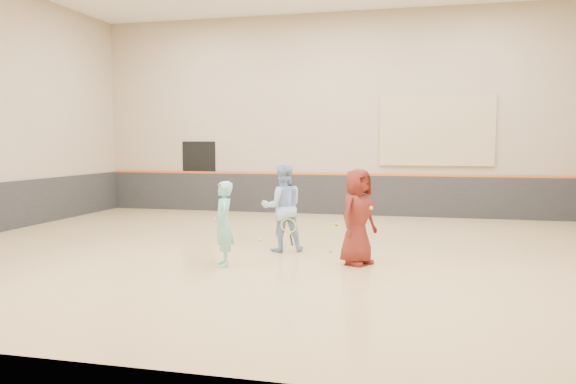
% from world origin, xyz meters
% --- Properties ---
extents(room, '(15.04, 12.04, 6.22)m').
position_xyz_m(room, '(0.00, 0.00, 0.81)').
color(room, tan).
rests_on(room, ground).
extents(wainscot_back, '(14.90, 0.04, 1.20)m').
position_xyz_m(wainscot_back, '(0.00, 5.97, 0.60)').
color(wainscot_back, '#232326').
rests_on(wainscot_back, floor).
extents(accent_stripe, '(14.90, 0.03, 0.06)m').
position_xyz_m(accent_stripe, '(0.00, 5.96, 1.22)').
color(accent_stripe, '#D85914').
rests_on(accent_stripe, wall_back).
extents(acoustic_panel, '(3.20, 0.08, 2.00)m').
position_xyz_m(acoustic_panel, '(2.80, 5.95, 2.50)').
color(acoustic_panel, tan).
rests_on(acoustic_panel, wall_back).
extents(doorway, '(1.10, 0.05, 2.20)m').
position_xyz_m(doorway, '(-4.50, 5.98, 1.10)').
color(doorway, black).
rests_on(doorway, floor).
extents(girl, '(0.54, 0.64, 1.49)m').
position_xyz_m(girl, '(-0.91, -1.58, 0.75)').
color(girl, '#7EDBD6').
rests_on(girl, floor).
extents(instructor, '(1.04, 0.95, 1.75)m').
position_xyz_m(instructor, '(-0.25, 0.02, 0.87)').
color(instructor, '#9BC0EF').
rests_on(instructor, floor).
extents(young_man, '(0.89, 0.99, 1.71)m').
position_xyz_m(young_man, '(1.35, -0.88, 0.85)').
color(young_man, maroon).
rests_on(young_man, floor).
extents(held_racket, '(0.39, 0.39, 0.60)m').
position_xyz_m(held_racket, '(-0.06, -0.27, 0.56)').
color(held_racket, '#BBDC30').
rests_on(held_racket, instructor).
extents(spare_racket, '(0.61, 0.61, 0.06)m').
position_xyz_m(spare_racket, '(0.21, 3.81, 0.03)').
color(spare_racket, '#ABC22A').
rests_on(spare_racket, floor).
extents(ball_under_racket, '(0.07, 0.07, 0.07)m').
position_xyz_m(ball_under_racket, '(0.71, 0.07, 0.03)').
color(ball_under_racket, gold).
rests_on(ball_under_racket, floor).
extents(ball_in_hand, '(0.07, 0.07, 0.07)m').
position_xyz_m(ball_in_hand, '(1.59, -1.01, 1.03)').
color(ball_in_hand, yellow).
rests_on(ball_in_hand, young_man).
extents(ball_beside_spare, '(0.07, 0.07, 0.07)m').
position_xyz_m(ball_beside_spare, '(-1.00, 0.92, 0.03)').
color(ball_beside_spare, '#E2EE37').
rests_on(ball_beside_spare, floor).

